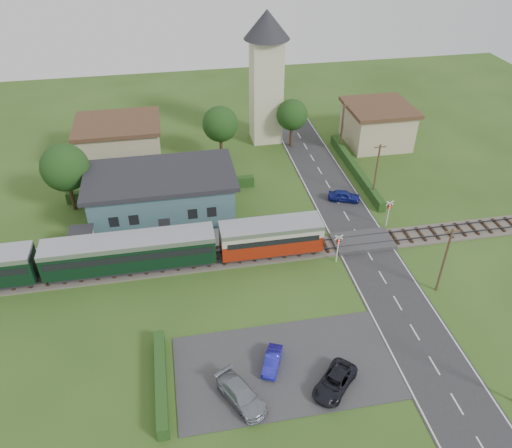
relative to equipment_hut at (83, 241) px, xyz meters
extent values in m
plane|color=#2D4C19|center=(18.00, -5.20, -1.75)|extent=(120.00, 120.00, 0.00)
cube|color=#4C443D|center=(18.00, -3.20, -1.65)|extent=(76.00, 3.20, 0.20)
cube|color=#3F3F47|center=(18.00, -3.92, -1.33)|extent=(76.00, 0.08, 0.15)
cube|color=#3F3F47|center=(18.00, -2.48, -1.33)|extent=(76.00, 0.08, 0.15)
cube|color=#28282B|center=(28.00, -5.20, -1.72)|extent=(6.00, 70.00, 0.05)
cube|color=#333335|center=(16.50, -17.20, -1.71)|extent=(17.00, 9.00, 0.08)
cube|color=#333335|center=(28.00, -3.20, -1.52)|extent=(6.20, 3.40, 0.45)
cube|color=gray|center=(8.00, 0.00, -1.52)|extent=(30.00, 3.00, 0.45)
cube|color=beige|center=(0.00, 0.00, -0.10)|extent=(2.00, 2.00, 2.40)
cube|color=#232328|center=(0.00, 0.00, 1.18)|extent=(2.30, 2.30, 0.15)
cube|color=#42636A|center=(8.00, 5.80, 0.65)|extent=(15.00, 8.00, 4.80)
cube|color=#232328|center=(8.00, 5.80, 3.30)|extent=(16.00, 9.00, 0.50)
cube|color=#232328|center=(8.00, 1.86, -0.65)|extent=(1.20, 0.12, 2.20)
cube|color=black|center=(3.00, 1.86, 0.65)|extent=(1.00, 0.12, 1.20)
cube|color=black|center=(5.00, 1.86, 0.65)|extent=(1.00, 0.12, 1.20)
cube|color=black|center=(11.00, 1.86, 0.65)|extent=(1.00, 0.12, 1.20)
cube|color=black|center=(13.00, 1.86, 0.65)|extent=(1.00, 0.12, 1.20)
cube|color=#232328|center=(18.28, -3.20, -1.16)|extent=(9.00, 2.20, 0.50)
cube|color=maroon|center=(18.28, -3.20, -0.16)|extent=(10.00, 2.80, 1.80)
cube|color=#BBB4A3|center=(18.28, -3.20, 1.09)|extent=(10.00, 2.82, 0.90)
cube|color=black|center=(18.28, -3.20, 0.74)|extent=(9.00, 2.88, 0.60)
cube|color=#A2A6B2|center=(18.28, -3.20, 1.74)|extent=(10.00, 2.90, 0.45)
cube|color=#232328|center=(4.68, -3.20, -1.16)|extent=(15.20, 2.20, 0.50)
cube|color=black|center=(4.68, -3.20, 0.34)|extent=(16.00, 2.80, 2.60)
cube|color=black|center=(4.68, -3.20, 0.74)|extent=(15.40, 2.86, 0.70)
cube|color=#A2A6B2|center=(4.68, -3.20, 1.74)|extent=(16.00, 2.90, 0.50)
cube|color=beige|center=(23.00, 22.80, 5.25)|extent=(4.00, 4.00, 14.00)
cone|color=#232328|center=(23.00, 22.80, 14.05)|extent=(6.00, 6.00, 3.60)
cube|color=tan|center=(3.00, 19.80, 0.75)|extent=(10.00, 8.00, 5.00)
cube|color=#472D1E|center=(3.00, 19.80, 3.50)|extent=(10.80, 8.80, 0.50)
cube|color=tan|center=(38.00, 18.80, 0.75)|extent=(8.00, 8.00, 5.00)
cube|color=#472D1E|center=(38.00, 18.80, 3.50)|extent=(8.80, 8.80, 0.50)
cube|color=#193814|center=(7.00, -17.20, -1.15)|extent=(0.80, 9.00, 1.20)
cube|color=#193814|center=(32.20, 10.80, -1.15)|extent=(0.80, 18.00, 1.20)
cube|color=#193814|center=(8.00, 10.30, -1.10)|extent=(22.00, 0.80, 1.30)
cylinder|color=#332316|center=(-2.00, 8.80, 0.32)|extent=(0.44, 0.44, 4.12)
sphere|color=#143311|center=(-2.00, 8.80, 3.65)|extent=(5.20, 5.20, 5.20)
cylinder|color=#332316|center=(16.00, 17.80, 0.18)|extent=(0.44, 0.44, 3.85)
sphere|color=#143311|center=(16.00, 17.80, 3.29)|extent=(4.60, 4.60, 4.60)
cylinder|color=#332316|center=(26.00, 19.80, 0.04)|extent=(0.44, 0.44, 3.58)
sphere|color=#143311|center=(26.00, 19.80, 2.93)|extent=(4.20, 4.20, 4.20)
cylinder|color=#473321|center=(32.20, -11.20, 1.75)|extent=(0.22, 0.22, 7.00)
cube|color=#473321|center=(32.20, -11.20, 4.95)|extent=(1.40, 0.10, 0.10)
cylinder|color=#473321|center=(32.20, 4.80, 1.75)|extent=(0.22, 0.22, 7.00)
cube|color=#473321|center=(32.20, 4.80, 4.95)|extent=(1.40, 0.10, 0.10)
cylinder|color=#473321|center=(32.20, 16.80, 1.75)|extent=(0.22, 0.22, 7.00)
cube|color=#473321|center=(32.20, 16.80, 4.95)|extent=(1.40, 0.10, 0.10)
cylinder|color=silver|center=(24.40, -5.60, -0.25)|extent=(0.12, 0.12, 3.00)
cube|color=#232328|center=(24.40, -5.60, 0.85)|extent=(0.35, 0.18, 0.55)
sphere|color=#FF190C|center=(24.40, -5.72, 1.00)|extent=(0.14, 0.14, 0.14)
sphere|color=#FF190C|center=(24.40, -5.72, 0.70)|extent=(0.14, 0.14, 0.14)
cube|color=silver|center=(24.40, -5.60, 1.25)|extent=(0.84, 0.05, 0.55)
cube|color=silver|center=(24.40, -5.60, 1.25)|extent=(0.84, 0.05, 0.55)
cylinder|color=silver|center=(31.60, -0.80, -0.25)|extent=(0.12, 0.12, 3.00)
cube|color=#232328|center=(31.60, -0.80, 0.85)|extent=(0.35, 0.18, 0.55)
sphere|color=#FF190C|center=(31.60, -0.92, 1.00)|extent=(0.14, 0.14, 0.14)
sphere|color=#FF190C|center=(31.60, -0.92, 0.70)|extent=(0.14, 0.14, 0.14)
cube|color=silver|center=(31.60, -0.80, 1.25)|extent=(0.84, 0.05, 0.55)
cube|color=silver|center=(31.60, -0.80, 1.25)|extent=(0.84, 0.05, 0.55)
cylinder|color=#3F3F47|center=(-4.00, 14.80, 0.75)|extent=(0.14, 0.14, 5.00)
sphere|color=orange|center=(-4.00, 14.80, 3.25)|extent=(0.30, 0.30, 0.30)
cylinder|color=#3F3F47|center=(34.00, 21.80, 0.75)|extent=(0.14, 0.14, 5.00)
sphere|color=orange|center=(34.00, 21.80, 3.25)|extent=(0.30, 0.30, 0.30)
imported|color=navy|center=(28.72, 4.93, -1.07)|extent=(3.94, 2.62, 1.25)
imported|color=#1B1AA4|center=(15.52, -16.91, -1.14)|extent=(2.28, 3.37, 1.05)
imported|color=gray|center=(12.66, -19.57, -1.00)|extent=(3.83, 4.96, 1.34)
imported|color=black|center=(19.66, -19.70, -1.07)|extent=(4.45, 4.49, 1.20)
imported|color=gray|center=(14.50, -0.53, -0.49)|extent=(0.69, 0.58, 1.61)
imported|color=gray|center=(0.55, 0.01, -0.51)|extent=(0.84, 0.93, 1.58)
camera|label=1|loc=(9.68, -41.53, 29.86)|focal=35.00mm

